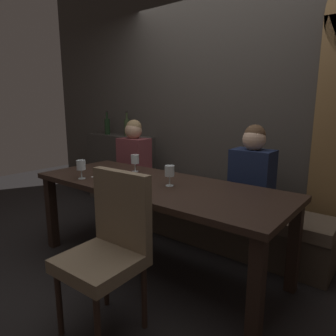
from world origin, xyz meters
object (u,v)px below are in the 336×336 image
object	(u,v)px
wine_glass_center_front	(135,160)
wine_glass_far_left	(169,172)
wine_glass_center_back	(81,165)
dessert_plate	(107,176)
diner_redhead	(134,153)
banquette_bench	(200,217)
diner_bearded	(252,170)
dining_table	(156,193)
chair_near_side	(110,242)
wine_bottle_dark_red	(107,126)
wine_bottle_pale_label	(127,127)

from	to	relation	value
wine_glass_center_front	wine_glass_far_left	bearing A→B (deg)	-19.65
wine_glass_center_back	dessert_plate	size ratio (longest dim) A/B	0.86
diner_redhead	wine_glass_center_back	bearing A→B (deg)	-70.65
wine_glass_center_front	wine_glass_far_left	size ratio (longest dim) A/B	1.00
banquette_bench	wine_glass_far_left	world-z (taller)	wine_glass_far_left
diner_bearded	wine_glass_center_front	bearing A→B (deg)	-153.47
diner_bearded	wine_glass_far_left	bearing A→B (deg)	-119.69
wine_glass_center_back	dining_table	bearing A→B (deg)	25.63
dining_table	diner_bearded	size ratio (longest dim) A/B	2.92
diner_bearded	wine_glass_far_left	size ratio (longest dim) A/B	4.60
chair_near_side	banquette_bench	bearing A→B (deg)	99.91
banquette_bench	dining_table	bearing A→B (deg)	-90.00
wine_glass_far_left	banquette_bench	bearing A→B (deg)	101.56
chair_near_side	wine_bottle_dark_red	world-z (taller)	wine_bottle_dark_red
wine_bottle_dark_red	wine_glass_center_back	xyz separation A→B (m)	(1.16, -1.30, -0.21)
wine_bottle_dark_red	chair_near_side	bearing A→B (deg)	-40.73
diner_redhead	wine_glass_center_front	bearing A→B (deg)	-44.59
wine_glass_center_front	wine_glass_center_back	xyz separation A→B (m)	(-0.17, -0.49, 0.00)
banquette_bench	wine_glass_center_back	distance (m)	1.32
banquette_bench	dessert_plate	xyz separation A→B (m)	(-0.47, -0.82, 0.53)
wine_bottle_dark_red	dessert_plate	world-z (taller)	wine_bottle_dark_red
wine_bottle_dark_red	dessert_plate	distance (m)	1.75
wine_glass_center_front	dessert_plate	distance (m)	0.34
banquette_bench	chair_near_side	world-z (taller)	chair_near_side
dining_table	diner_bearded	bearing A→B (deg)	51.92
dining_table	chair_near_side	size ratio (longest dim) A/B	2.24
dining_table	wine_glass_far_left	world-z (taller)	wine_glass_far_left
dining_table	wine_bottle_dark_red	world-z (taller)	wine_bottle_dark_red
dining_table	wine_bottle_dark_red	bearing A→B (deg)	150.17
wine_bottle_dark_red	wine_glass_center_front	bearing A→B (deg)	-31.31
banquette_bench	wine_bottle_pale_label	size ratio (longest dim) A/B	7.67
dining_table	dessert_plate	bearing A→B (deg)	-165.37
banquette_bench	diner_bearded	distance (m)	0.79
diner_redhead	dessert_plate	world-z (taller)	diner_redhead
diner_bearded	wine_bottle_dark_red	size ratio (longest dim) A/B	2.31
dining_table	diner_redhead	xyz separation A→B (m)	(-0.95, 0.71, 0.15)
banquette_bench	diner_bearded	xyz separation A→B (m)	(0.54, -0.01, 0.58)
wine_glass_far_left	diner_bearded	bearing A→B (deg)	60.31
diner_redhead	diner_bearded	bearing A→B (deg)	-1.09
diner_redhead	wine_bottle_pale_label	distance (m)	0.64
wine_bottle_pale_label	dessert_plate	distance (m)	1.55
diner_bearded	diner_redhead	bearing A→B (deg)	178.91
diner_bearded	banquette_bench	bearing A→B (deg)	178.55
wine_bottle_dark_red	dessert_plate	size ratio (longest dim) A/B	1.72
dining_table	wine_glass_far_left	size ratio (longest dim) A/B	13.41
diner_redhead	wine_bottle_pale_label	world-z (taller)	wine_bottle_pale_label
wine_glass_center_front	banquette_bench	bearing A→B (deg)	49.01
wine_bottle_pale_label	wine_glass_center_front	distance (m)	1.33
wine_glass_center_back	chair_near_side	bearing A→B (deg)	-26.97
wine_bottle_pale_label	diner_redhead	bearing A→B (deg)	-36.69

